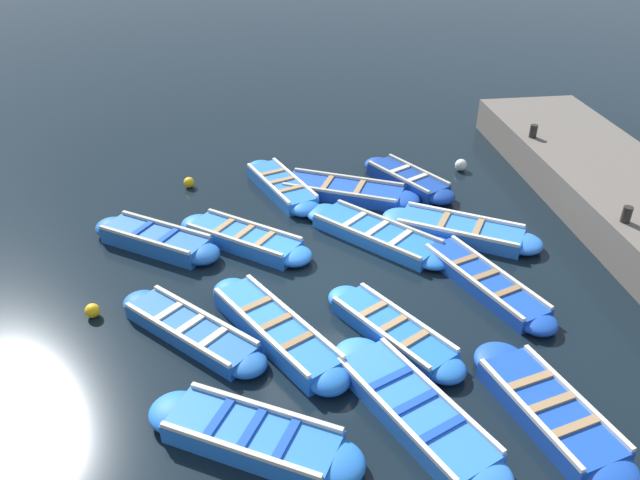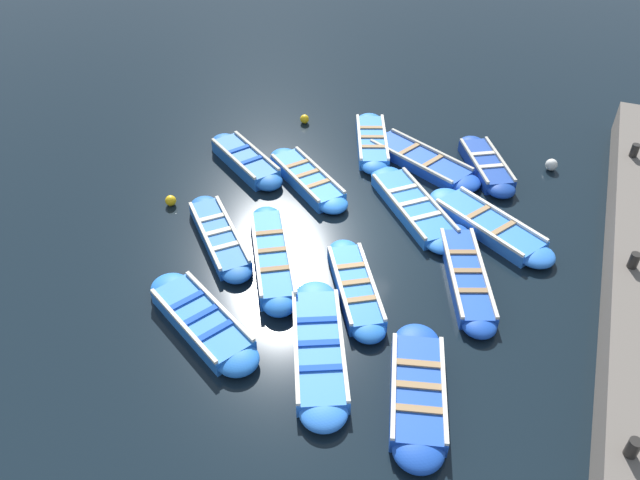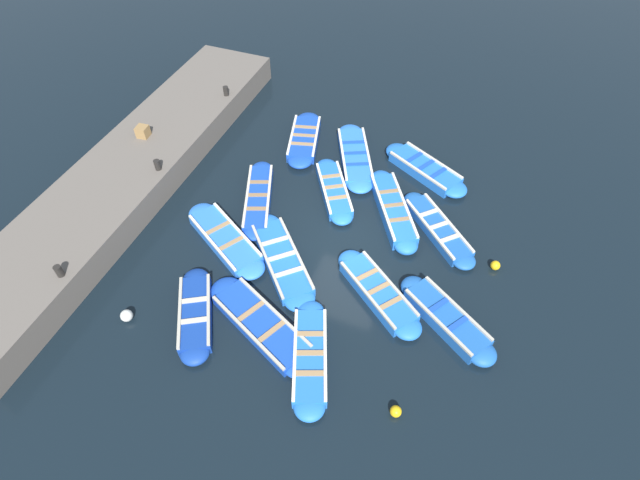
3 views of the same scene
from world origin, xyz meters
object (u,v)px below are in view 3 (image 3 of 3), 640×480
Objects in this scene: boat_bow_out at (425,169)px; boat_stern_in at (334,190)px; boat_outer_right at (310,356)px; boat_centre at (304,139)px; boat_tucked at (438,229)px; boat_broadside at (446,319)px; boat_end_of_row at (258,198)px; boat_outer_left at (355,157)px; wooden_crate at (143,132)px; bollard_mid_north at (157,165)px; bollard_north at (226,91)px; bollard_mid_south at (59,271)px; boat_alongside at (195,314)px; boat_far_corner at (225,239)px; buoy_orange_near at (495,265)px; boat_mid_row at (378,292)px; buoy_white_drifting at (396,411)px; buoy_yellow_far at (127,316)px; boat_drifting at (282,259)px; boat_inner_gap at (393,210)px; boat_near_quay at (261,324)px.

boat_bow_out reaches higher than boat_stern_in.
boat_outer_right is 0.99× the size of boat_centre.
boat_outer_right is (2.08, 5.54, 0.02)m from boat_tucked.
boat_bow_out is 6.13m from boat_broadside.
boat_tucked is 5.87m from boat_end_of_row.
boat_outer_left is 1.92m from boat_stern_in.
boat_centre is 9.03× the size of wooden_crate.
bollard_mid_north is (5.40, 1.90, 0.96)m from boat_stern_in.
bollard_mid_south is (0.00, 9.31, 0.00)m from bollard_north.
boat_alongside reaches higher than boat_far_corner.
boat_bow_out is 0.93× the size of boat_end_of_row.
boat_centre is 8.28m from buoy_orange_near.
boat_mid_row is at bearing 128.58° from boat_centre.
bollard_north is 13.27m from buoy_white_drifting.
boat_outer_left is 11.56× the size of buoy_yellow_far.
bollard_north is 1.25× the size of buoy_white_drifting.
boat_drifting is (-1.78, 2.10, -0.00)m from boat_end_of_row.
boat_outer_right is at bearing -175.57° from bollard_mid_south.
wooden_crate is at bearing -3.44° from buoy_orange_near.
boat_drifting is 12.47× the size of buoy_white_drifting.
boat_centre is at bearing -51.42° from boat_mid_row.
boat_inner_gap reaches higher than boat_stern_in.
boat_tucked is 6.22m from boat_centre.
boat_stern_in is at bearing -13.50° from buoy_orange_near.
boat_outer_left is at bearing -145.20° from bollard_mid_north.
boat_stern_in is at bearing -175.16° from wooden_crate.
boat_outer_right is 10.28× the size of buoy_yellow_far.
bollard_mid_north is (5.39, -3.70, 0.97)m from boat_near_quay.
bollard_mid_south reaches higher than boat_broadside.
boat_end_of_row is 1.07× the size of boat_centre.
boat_bow_out reaches higher than buoy_orange_near.
bollard_north is (5.40, -2.75, 0.96)m from boat_stern_in.
boat_broadside reaches higher than boat_drifting.
bollard_north is (3.04, -6.02, 0.96)m from boat_far_corner.
boat_broadside is (-1.93, 5.82, 0.02)m from boat_bow_out.
boat_bow_out is 8.17m from boat_near_quay.
bollard_north is (7.50, -2.97, 0.92)m from boat_inner_gap.
boat_outer_left is 6.31m from buoy_orange_near.
boat_tucked is 1.55m from boat_inner_gap.
bollard_north is at bearing -8.62° from boat_outer_left.
boat_near_quay is 8.55m from wooden_crate.
boat_stern_in is 9.46× the size of buoy_yellow_far.
wooden_crate reaches higher than boat_far_corner.
boat_far_corner is 4.03m from boat_stern_in.
wooden_crate reaches higher than buoy_white_drifting.
boat_stern_in is (-0.01, -5.61, 0.01)m from boat_near_quay.
boat_outer_left is 1.06× the size of boat_far_corner.
boat_outer_left is 11.04× the size of bollard_mid_north.
bollard_mid_north reaches higher than boat_end_of_row.
buoy_white_drifting is (0.59, 2.92, -0.05)m from boat_broadside.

